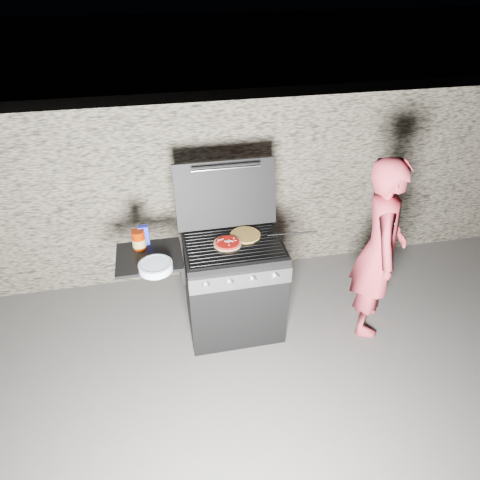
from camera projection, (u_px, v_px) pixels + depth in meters
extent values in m
plane|color=#4A4948|center=(235.00, 327.00, 3.92)|extent=(50.00, 50.00, 0.00)
cube|color=gray|center=(214.00, 187.00, 4.27)|extent=(8.00, 0.35, 1.80)
cylinder|color=#BB9842|center=(245.00, 235.00, 3.51)|extent=(0.32, 0.32, 0.01)
cylinder|color=#751900|center=(139.00, 240.00, 3.34)|extent=(0.11, 0.11, 0.16)
cube|color=#1A21A1|center=(144.00, 235.00, 3.38)|extent=(0.08, 0.05, 0.17)
cylinder|color=white|center=(156.00, 267.00, 3.14)|extent=(0.31, 0.31, 0.06)
imported|color=#BB3643|center=(379.00, 250.00, 3.52)|extent=(0.58, 0.69, 1.63)
cylinder|color=black|center=(292.00, 234.00, 3.46)|extent=(0.38, 0.14, 0.08)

